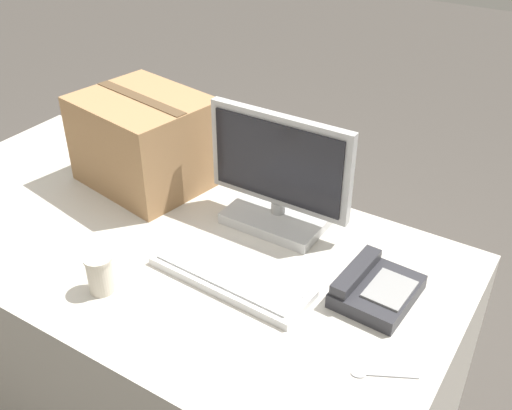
% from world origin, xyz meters
% --- Properties ---
extents(ground_plane, '(12.00, 12.00, 0.00)m').
position_xyz_m(ground_plane, '(0.00, 0.00, 0.00)').
color(ground_plane, '#47423D').
extents(office_desk, '(1.80, 0.90, 0.72)m').
position_xyz_m(office_desk, '(0.00, 0.00, 0.36)').
color(office_desk, beige).
rests_on(office_desk, ground_plane).
extents(monitor, '(0.46, 0.22, 0.36)m').
position_xyz_m(monitor, '(0.27, 0.26, 0.87)').
color(monitor, '#B7B7B7').
rests_on(monitor, office_desk).
extents(keyboard, '(0.46, 0.17, 0.03)m').
position_xyz_m(keyboard, '(0.31, -0.05, 0.73)').
color(keyboard, silver).
rests_on(keyboard, office_desk).
extents(desk_phone, '(0.19, 0.23, 0.07)m').
position_xyz_m(desk_phone, '(0.66, 0.10, 0.75)').
color(desk_phone, '#2D2D33').
rests_on(desk_phone, office_desk).
extents(paper_cup_right, '(0.07, 0.07, 0.11)m').
position_xyz_m(paper_cup_right, '(0.05, -0.26, 0.78)').
color(paper_cup_right, beige).
rests_on(paper_cup_right, office_desk).
extents(spoon, '(0.14, 0.08, 0.00)m').
position_xyz_m(spoon, '(0.76, -0.15, 0.72)').
color(spoon, '#B2B2B7').
rests_on(spoon, office_desk).
extents(cardboard_box, '(0.46, 0.40, 0.30)m').
position_xyz_m(cardboard_box, '(-0.23, 0.24, 0.87)').
color(cardboard_box, '#9E754C').
rests_on(cardboard_box, office_desk).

